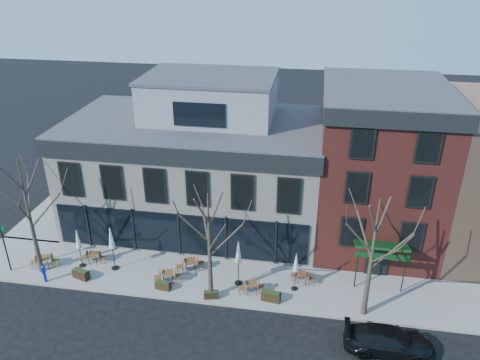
% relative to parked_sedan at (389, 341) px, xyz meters
% --- Properties ---
extents(ground, '(120.00, 120.00, 0.00)m').
position_rel_parked_sedan_xyz_m(ground, '(-13.09, 6.42, -0.68)').
color(ground, black).
rests_on(ground, ground).
extents(sidewalk_front, '(33.50, 4.70, 0.15)m').
position_rel_parked_sedan_xyz_m(sidewalk_front, '(-9.84, 4.27, -0.60)').
color(sidewalk_front, gray).
rests_on(sidewalk_front, ground).
extents(sidewalk_side, '(4.50, 12.00, 0.15)m').
position_rel_parked_sedan_xyz_m(sidewalk_side, '(-24.34, 12.42, -0.60)').
color(sidewalk_side, gray).
rests_on(sidewalk_side, ground).
extents(corner_building, '(18.39, 10.39, 11.10)m').
position_rel_parked_sedan_xyz_m(corner_building, '(-13.01, 11.49, 4.05)').
color(corner_building, silver).
rests_on(corner_building, ground).
extents(red_brick_building, '(8.20, 11.78, 11.18)m').
position_rel_parked_sedan_xyz_m(red_brick_building, '(-0.09, 11.40, 4.96)').
color(red_brick_building, maroon).
rests_on(red_brick_building, ground).
extents(tree_corner, '(3.93, 3.98, 7.92)m').
position_rel_parked_sedan_xyz_m(tree_corner, '(-21.57, 3.22, 3.57)').
color(tree_corner, '#382B21').
rests_on(tree_corner, sidewalk_front).
extents(tree_mid, '(3.50, 3.55, 7.04)m').
position_rel_parked_sedan_xyz_m(tree_mid, '(-10.07, 2.52, 3.12)').
color(tree_mid, '#382B21').
rests_on(tree_mid, sidewalk_front).
extents(tree_right, '(3.72, 3.77, 7.48)m').
position_rel_parked_sedan_xyz_m(tree_right, '(-1.07, 2.52, 3.34)').
color(tree_right, '#382B21').
rests_on(tree_right, sidewalk_front).
extents(sign_pole, '(0.50, 0.10, 3.40)m').
position_rel_parked_sedan_xyz_m(sign_pole, '(-23.59, 2.92, 1.40)').
color(sign_pole, black).
rests_on(sign_pole, sidewalk_front).
extents(parked_sedan, '(4.68, 1.96, 1.35)m').
position_rel_parked_sedan_xyz_m(parked_sedan, '(0.00, 0.00, 0.00)').
color(parked_sedan, black).
rests_on(parked_sedan, ground).
extents(call_box, '(0.25, 0.25, 1.24)m').
position_rel_parked_sedan_xyz_m(call_box, '(-20.72, 2.22, 0.13)').
color(call_box, '#0E20B8').
rests_on(call_box, sidewalk_front).
extents(cafe_set_0, '(1.91, 0.91, 0.98)m').
position_rel_parked_sedan_xyz_m(cafe_set_0, '(-21.52, 3.62, -0.02)').
color(cafe_set_0, brown).
rests_on(cafe_set_0, sidewalk_front).
extents(cafe_set_1, '(1.65, 0.72, 0.86)m').
position_rel_parked_sedan_xyz_m(cafe_set_1, '(-18.59, 4.65, -0.09)').
color(cafe_set_1, brown).
rests_on(cafe_set_1, sidewalk_front).
extents(cafe_set_2, '(1.80, 0.92, 0.92)m').
position_rel_parked_sedan_xyz_m(cafe_set_2, '(-13.04, 3.42, -0.05)').
color(cafe_set_2, brown).
rests_on(cafe_set_2, sidewalk_front).
extents(cafe_set_3, '(1.90, 1.22, 0.99)m').
position_rel_parked_sedan_xyz_m(cafe_set_3, '(-11.95, 4.80, -0.02)').
color(cafe_set_3, brown).
rests_on(cafe_set_3, sidewalk_front).
extents(cafe_set_4, '(1.72, 0.85, 0.88)m').
position_rel_parked_sedan_xyz_m(cafe_set_4, '(-7.71, 3.26, -0.07)').
color(cafe_set_4, brown).
rests_on(cafe_set_4, sidewalk_front).
extents(cafe_set_5, '(1.61, 0.76, 0.83)m').
position_rel_parked_sedan_xyz_m(cafe_set_5, '(-4.68, 4.77, -0.10)').
color(cafe_set_5, brown).
rests_on(cafe_set_5, sidewalk_front).
extents(umbrella_0, '(0.45, 0.45, 2.79)m').
position_rel_parked_sedan_xyz_m(umbrella_0, '(-19.20, 4.14, 1.44)').
color(umbrella_0, black).
rests_on(umbrella_0, sidewalk_front).
extents(umbrella_1, '(0.50, 0.50, 3.15)m').
position_rel_parked_sedan_xyz_m(umbrella_1, '(-16.93, 4.22, 1.70)').
color(umbrella_1, black).
rests_on(umbrella_1, sidewalk_front).
extents(umbrella_3, '(0.50, 0.50, 3.14)m').
position_rel_parked_sedan_xyz_m(umbrella_3, '(-8.65, 4.02, 1.69)').
color(umbrella_3, black).
rests_on(umbrella_3, sidewalk_front).
extents(umbrella_4, '(0.42, 0.42, 2.66)m').
position_rel_parked_sedan_xyz_m(umbrella_4, '(-5.15, 4.04, 1.35)').
color(umbrella_4, black).
rests_on(umbrella_4, sidewalk_front).
extents(planter_0, '(1.20, 0.76, 0.63)m').
position_rel_parked_sedan_xyz_m(planter_0, '(-18.65, 2.92, -0.21)').
color(planter_0, black).
rests_on(planter_0, sidewalk_front).
extents(planter_1, '(1.01, 0.51, 0.54)m').
position_rel_parked_sedan_xyz_m(planter_1, '(-13.16, 2.74, -0.26)').
color(planter_1, '#322110').
rests_on(planter_1, sidewalk_front).
extents(planter_2, '(0.94, 0.54, 0.49)m').
position_rel_parked_sedan_xyz_m(planter_2, '(-10.04, 2.40, -0.28)').
color(planter_2, black).
rests_on(planter_2, sidewalk_front).
extents(planter_3, '(1.20, 0.63, 0.64)m').
position_rel_parked_sedan_xyz_m(planter_3, '(-6.47, 2.76, -0.21)').
color(planter_3, black).
rests_on(planter_3, sidewalk_front).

